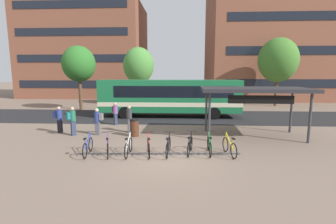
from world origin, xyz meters
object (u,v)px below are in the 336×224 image
Objects in this scene: parked_bicycle_blue_0 at (88,147)px; parked_bicycle_white_2 at (128,147)px; commuter_maroon_pack_3 at (129,117)px; street_tree_1 at (139,66)px; transit_shelter at (254,91)px; commuter_navy_pack_4 at (59,118)px; trash_bin at (134,128)px; city_bus at (169,96)px; parked_bicycle_green_6 at (209,146)px; parked_bicycle_red_3 at (149,147)px; commuter_maroon_pack_1 at (115,112)px; parked_bicycle_black_4 at (168,147)px; street_tree_2 at (79,64)px; parked_bicycle_black_5 at (190,146)px; commuter_grey_pack_2 at (98,120)px; parked_bicycle_purple_1 at (108,147)px; parked_bicycle_yellow_7 at (229,147)px; street_tree_0 at (278,60)px; commuter_teal_pack_0 at (72,119)px.

parked_bicycle_blue_0 is 1.00× the size of parked_bicycle_white_2.
street_tree_1 is (-1.77, 14.16, 3.69)m from commuter_maroon_pack_3.
commuter_navy_pack_4 is (-11.98, 0.30, -1.76)m from transit_shelter.
trash_bin is at bearing -81.45° from street_tree_1.
trash_bin is at bearing 5.43° from parked_bicycle_white_2.
parked_bicycle_blue_0 is at bearing -32.17° from commuter_maroon_pack_3.
city_bus reaches higher than parked_bicycle_blue_0.
parked_bicycle_white_2 is at bearing -94.31° from parked_bicycle_blue_0.
trash_bin is (0.51, -0.99, -0.48)m from commuter_maroon_pack_3.
parked_bicycle_green_6 is (3.73, 0.36, 0.00)m from parked_bicycle_white_2.
city_bus reaches higher than parked_bicycle_red_3.
commuter_maroon_pack_1 is at bearing 16.42° from parked_bicycle_red_3.
trash_bin is at bearing 7.19° from commuter_maroon_pack_3.
trash_bin is (-2.21, 3.33, 0.13)m from parked_bicycle_black_4.
street_tree_2 is at bearing -140.97° from street_tree_1.
commuter_navy_pack_4 is 4.98m from trash_bin.
commuter_grey_pack_2 reaches higher than parked_bicycle_black_5.
city_bus is at bearing -28.59° from parked_bicycle_purple_1.
parked_bicycle_black_4 is 1.05× the size of commuter_grey_pack_2.
parked_bicycle_purple_1 is 0.95m from parked_bicycle_white_2.
parked_bicycle_purple_1 and parked_bicycle_yellow_7 have the same top height.
parked_bicycle_white_2 is 23.44m from street_tree_0.
commuter_maroon_pack_3 reaches higher than trash_bin.
parked_bicycle_black_5 is 1.04× the size of commuter_maroon_pack_1.
parked_bicycle_black_5 is 1.66× the size of trash_bin.
commuter_teal_pack_0 is (-2.26, 3.50, 0.63)m from parked_bicycle_blue_0.
commuter_maroon_pack_1 is 3.08m from commuter_grey_pack_2.
commuter_grey_pack_2 is 1.59× the size of trash_bin.
city_bus is 7.05× the size of parked_bicycle_black_5.
parked_bicycle_blue_0 is at bearing -87.60° from street_tree_1.
street_tree_0 is at bearing -28.96° from parked_bicycle_black_4.
transit_shelter reaches higher than commuter_teal_pack_0.
parked_bicycle_white_2 is at bearing -103.35° from parked_bicycle_purple_1.
street_tree_2 is at bearing -163.58° from commuter_maroon_pack_3.
parked_bicycle_black_5 is 0.90m from parked_bicycle_green_6.
commuter_maroon_pack_3 is 14.74m from street_tree_1.
commuter_navy_pack_4 is (-2.65, 0.43, 0.03)m from commuter_grey_pack_2.
street_tree_1 is at bearing 39.03° from street_tree_2.
parked_bicycle_yellow_7 is at bearing -83.86° from parked_bicycle_black_4.
commuter_teal_pack_0 is 23.61m from street_tree_0.
commuter_navy_pack_4 is at bearing 46.92° from parked_bicycle_red_3.
street_tree_1 is (2.64, 14.53, 3.72)m from commuter_navy_pack_4.
commuter_teal_pack_0 reaches higher than commuter_maroon_pack_3.
city_bus is 7.01× the size of parked_bicycle_blue_0.
parked_bicycle_blue_0 is 1.01× the size of parked_bicycle_red_3.
parked_bicycle_black_5 is 0.27× the size of transit_shelter.
street_tree_0 is (13.51, 18.52, 4.90)m from parked_bicycle_white_2.
commuter_maroon_pack_3 is at bearing 69.21° from city_bus.
transit_shelter is at bearing -173.94° from commuter_grey_pack_2.
parked_bicycle_black_5 is at bearing -83.53° from parked_bicycle_white_2.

